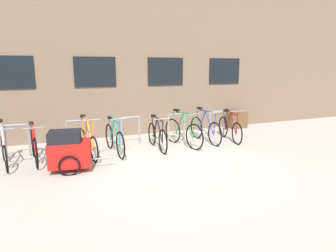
{
  "coord_description": "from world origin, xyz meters",
  "views": [
    {
      "loc": [
        -2.75,
        -6.39,
        2.3
      ],
      "look_at": [
        0.62,
        1.6,
        0.56
      ],
      "focal_mm": 31.53,
      "sensor_mm": 36.0,
      "label": 1
    }
  ],
  "objects_px": {
    "bicycle_green": "(183,132)",
    "planter_box": "(237,120)",
    "bicycle_blue": "(205,129)",
    "bicycle_silver": "(4,150)",
    "bicycle_maroon": "(230,129)",
    "bicycle_red": "(34,146)",
    "bicycle_teal": "(114,139)",
    "bicycle_black": "(157,136)",
    "bike_trailer": "(69,150)",
    "bicycle_orange": "(88,142)"
  },
  "relations": [
    {
      "from": "bicycle_blue",
      "to": "bicycle_green",
      "type": "bearing_deg",
      "value": -168.61
    },
    {
      "from": "bicycle_silver",
      "to": "bicycle_maroon",
      "type": "height_order",
      "value": "bicycle_silver"
    },
    {
      "from": "bicycle_maroon",
      "to": "bicycle_green",
      "type": "height_order",
      "value": "bicycle_green"
    },
    {
      "from": "bicycle_red",
      "to": "bicycle_orange",
      "type": "height_order",
      "value": "bicycle_orange"
    },
    {
      "from": "bicycle_black",
      "to": "bike_trailer",
      "type": "relative_size",
      "value": 1.14
    },
    {
      "from": "bicycle_orange",
      "to": "bike_trailer",
      "type": "relative_size",
      "value": 1.16
    },
    {
      "from": "bicycle_teal",
      "to": "bicycle_silver",
      "type": "bearing_deg",
      "value": -179.28
    },
    {
      "from": "bicycle_red",
      "to": "bicycle_black",
      "type": "bearing_deg",
      "value": -1.37
    },
    {
      "from": "bicycle_teal",
      "to": "bicycle_black",
      "type": "bearing_deg",
      "value": -2.36
    },
    {
      "from": "bicycle_orange",
      "to": "planter_box",
      "type": "bearing_deg",
      "value": 15.15
    },
    {
      "from": "bicycle_red",
      "to": "bicycle_maroon",
      "type": "bearing_deg",
      "value": -0.46
    },
    {
      "from": "bicycle_silver",
      "to": "bicycle_teal",
      "type": "xyz_separation_m",
      "value": [
        2.63,
        0.03,
        0.02
      ]
    },
    {
      "from": "bicycle_red",
      "to": "bicycle_silver",
      "type": "height_order",
      "value": "bicycle_silver"
    },
    {
      "from": "bicycle_orange",
      "to": "bicycle_blue",
      "type": "relative_size",
      "value": 0.95
    },
    {
      "from": "bicycle_black",
      "to": "bicycle_maroon",
      "type": "height_order",
      "value": "bicycle_maroon"
    },
    {
      "from": "bicycle_black",
      "to": "bicycle_teal",
      "type": "xyz_separation_m",
      "value": [
        -1.22,
        0.05,
        0.02
      ]
    },
    {
      "from": "bike_trailer",
      "to": "planter_box",
      "type": "bearing_deg",
      "value": 21.78
    },
    {
      "from": "bicycle_teal",
      "to": "bicycle_green",
      "type": "bearing_deg",
      "value": -1.09
    },
    {
      "from": "bicycle_black",
      "to": "bicycle_maroon",
      "type": "xyz_separation_m",
      "value": [
        2.48,
        0.03,
        0.01
      ]
    },
    {
      "from": "bicycle_black",
      "to": "bicycle_red",
      "type": "distance_m",
      "value": 3.2
    },
    {
      "from": "bicycle_red",
      "to": "planter_box",
      "type": "xyz_separation_m",
      "value": [
        7.09,
        1.52,
        -0.1
      ]
    },
    {
      "from": "bicycle_green",
      "to": "planter_box",
      "type": "relative_size",
      "value": 2.5
    },
    {
      "from": "bicycle_maroon",
      "to": "bicycle_orange",
      "type": "height_order",
      "value": "bicycle_orange"
    },
    {
      "from": "bicycle_teal",
      "to": "bicycle_maroon",
      "type": "distance_m",
      "value": 3.7
    },
    {
      "from": "bicycle_silver",
      "to": "bicycle_black",
      "type": "bearing_deg",
      "value": -0.25
    },
    {
      "from": "bicycle_silver",
      "to": "planter_box",
      "type": "relative_size",
      "value": 2.39
    },
    {
      "from": "bicycle_black",
      "to": "bicycle_maroon",
      "type": "relative_size",
      "value": 1.0
    },
    {
      "from": "bicycle_silver",
      "to": "bicycle_green",
      "type": "height_order",
      "value": "bicycle_silver"
    },
    {
      "from": "bicycle_silver",
      "to": "bicycle_maroon",
      "type": "distance_m",
      "value": 6.33
    },
    {
      "from": "bicycle_teal",
      "to": "bicycle_blue",
      "type": "distance_m",
      "value": 2.89
    },
    {
      "from": "bicycle_green",
      "to": "planter_box",
      "type": "xyz_separation_m",
      "value": [
        3.07,
        1.59,
        -0.11
      ]
    },
    {
      "from": "bicycle_black",
      "to": "bicycle_silver",
      "type": "height_order",
      "value": "bicycle_silver"
    },
    {
      "from": "bicycle_orange",
      "to": "bike_trailer",
      "type": "xyz_separation_m",
      "value": [
        -0.54,
        -0.97,
        0.1
      ]
    },
    {
      "from": "bicycle_silver",
      "to": "bike_trailer",
      "type": "distance_m",
      "value": 1.69
    },
    {
      "from": "bicycle_green",
      "to": "bicycle_black",
      "type": "bearing_deg",
      "value": -179.21
    },
    {
      "from": "bicycle_black",
      "to": "bicycle_silver",
      "type": "xyz_separation_m",
      "value": [
        -3.85,
        0.02,
        -0.0
      ]
    },
    {
      "from": "bicycle_silver",
      "to": "bicycle_teal",
      "type": "bearing_deg",
      "value": 0.72
    },
    {
      "from": "bicycle_teal",
      "to": "bicycle_green",
      "type": "height_order",
      "value": "bicycle_green"
    },
    {
      "from": "bike_trailer",
      "to": "planter_box",
      "type": "distance_m",
      "value": 6.85
    },
    {
      "from": "bicycle_orange",
      "to": "bicycle_black",
      "type": "bearing_deg",
      "value": -0.69
    },
    {
      "from": "bicycle_green",
      "to": "bike_trailer",
      "type": "distance_m",
      "value": 3.43
    },
    {
      "from": "planter_box",
      "to": "bike_trailer",
      "type": "bearing_deg",
      "value": -158.22
    },
    {
      "from": "bicycle_silver",
      "to": "planter_box",
      "type": "height_order",
      "value": "bicycle_silver"
    },
    {
      "from": "bicycle_black",
      "to": "bicycle_green",
      "type": "height_order",
      "value": "bicycle_green"
    },
    {
      "from": "bicycle_blue",
      "to": "bicycle_orange",
      "type": "bearing_deg",
      "value": -177.47
    },
    {
      "from": "bicycle_green",
      "to": "planter_box",
      "type": "height_order",
      "value": "bicycle_green"
    },
    {
      "from": "bicycle_silver",
      "to": "bicycle_orange",
      "type": "xyz_separation_m",
      "value": [
        1.93,
        0.01,
        0.01
      ]
    },
    {
      "from": "bike_trailer",
      "to": "planter_box",
      "type": "height_order",
      "value": "bike_trailer"
    },
    {
      "from": "bicycle_red",
      "to": "bicycle_teal",
      "type": "distance_m",
      "value": 1.98
    },
    {
      "from": "bicycle_red",
      "to": "bicycle_silver",
      "type": "bearing_deg",
      "value": -174.75
    }
  ]
}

